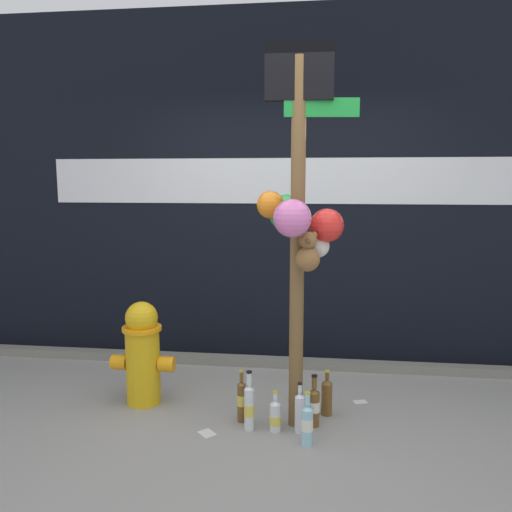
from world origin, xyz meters
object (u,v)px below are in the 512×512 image
at_px(fire_hydrant, 143,353).
at_px(bottle_3, 314,405).
at_px(bottle_5, 275,415).
at_px(bottle_6, 242,400).
at_px(bottle_1, 249,406).
at_px(bottle_2, 307,424).
at_px(bottle_0, 327,396).
at_px(memorial_post, 298,209).
at_px(bottle_4, 300,412).

bearing_deg(fire_hydrant, bottle_3, -9.64).
height_order(bottle_5, bottle_6, bottle_6).
bearing_deg(bottle_3, bottle_5, -158.33).
bearing_deg(bottle_6, bottle_1, -57.59).
bearing_deg(bottle_3, bottle_6, 179.88).
bearing_deg(bottle_2, bottle_6, 150.23).
bearing_deg(fire_hydrant, bottle_0, -1.47).
distance_m(bottle_0, bottle_1, 0.61).
relative_size(bottle_1, bottle_5, 1.47).
bearing_deg(memorial_post, bottle_2, -72.33).
bearing_deg(bottle_0, bottle_2, -105.92).
relative_size(fire_hydrant, bottle_5, 2.79).
distance_m(bottle_2, bottle_4, 0.17).
height_order(bottle_1, bottle_2, bottle_1).
distance_m(fire_hydrant, bottle_5, 1.13).
relative_size(memorial_post, bottle_6, 6.76).
bearing_deg(bottle_1, memorial_post, 18.63).
distance_m(memorial_post, bottle_5, 1.42).
height_order(bottle_2, bottle_4, bottle_2).
relative_size(bottle_0, bottle_5, 1.18).
bearing_deg(fire_hydrant, memorial_post, -10.75).
xyz_separation_m(memorial_post, bottle_2, (0.08, -0.27, -1.37)).
bearing_deg(bottle_5, bottle_1, -178.43).
bearing_deg(bottle_4, fire_hydrant, 164.95).
bearing_deg(bottle_2, bottle_3, 81.59).
relative_size(bottle_2, bottle_3, 0.98).
bearing_deg(memorial_post, fire_hydrant, 169.25).
height_order(bottle_2, bottle_5, bottle_2).
relative_size(memorial_post, bottle_4, 7.29).
relative_size(memorial_post, fire_hydrant, 3.22).
xyz_separation_m(bottle_0, bottle_4, (-0.19, -0.29, 0.01)).
distance_m(bottle_3, bottle_6, 0.51).
xyz_separation_m(fire_hydrant, bottle_0, (1.40, -0.04, -0.26)).
relative_size(fire_hydrant, bottle_2, 2.20).
bearing_deg(bottle_0, fire_hydrant, 178.53).
height_order(bottle_3, bottle_4, bottle_3).
height_order(fire_hydrant, bottle_3, fire_hydrant).
xyz_separation_m(fire_hydrant, bottle_2, (1.27, -0.49, -0.25)).
bearing_deg(bottle_1, fire_hydrant, 159.09).
bearing_deg(bottle_3, bottle_0, 64.23).
bearing_deg(bottle_0, bottle_4, -122.57).
height_order(bottle_3, bottle_6, bottle_6).
bearing_deg(bottle_5, bottle_0, 39.53).
bearing_deg(bottle_0, bottle_3, -115.77).
bearing_deg(bottle_2, fire_hydrant, 158.85).
bearing_deg(memorial_post, bottle_6, 179.49).
relative_size(bottle_4, bottle_5, 1.24).
bearing_deg(bottle_3, bottle_1, -166.11).
distance_m(memorial_post, bottle_1, 1.39).
relative_size(fire_hydrant, bottle_0, 2.36).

